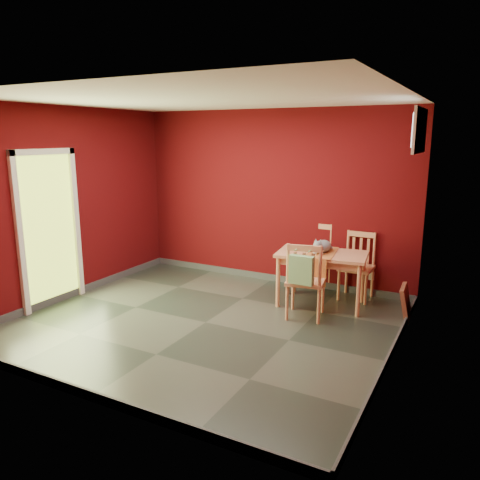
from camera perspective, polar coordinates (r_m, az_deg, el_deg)
The scene contains 13 objects.
ground at distance 5.98m, azimuth -4.20°, elevation -9.98°, with size 4.50×4.50×0.00m, color #2D342D.
room_shell at distance 5.96m, azimuth -4.21°, elevation -9.54°, with size 4.50×4.50×4.50m.
doorway at distance 6.82m, azimuth -22.32°, elevation 1.77°, with size 0.06×1.01×2.13m.
window at distance 5.71m, azimuth 21.03°, elevation 12.35°, with size 0.05×0.90×0.50m.
outlet_plate at distance 7.08m, azimuth 15.72°, elevation -4.25°, with size 0.08×0.01×0.12m, color silver.
dining_table at distance 6.47m, azimuth 9.94°, elevation -2.33°, with size 1.27×0.85×0.74m.
table_runner at distance 6.34m, azimuth 9.61°, elevation -2.28°, with size 0.45×0.78×0.37m.
chair_far_left at distance 7.12m, azimuth 9.01°, elevation -2.04°, with size 0.48×0.48×1.01m.
chair_far_right at distance 6.90m, azimuth 14.12°, elevation -2.98°, with size 0.45×0.45×0.95m.
chair_near at distance 6.01m, azimuth 7.97°, elevation -4.81°, with size 0.54×0.54×1.00m.
tote_bag at distance 5.74m, azimuth 7.50°, elevation -3.63°, with size 0.30×0.18×0.42m.
cat at distance 6.45m, azimuth 10.02°, elevation -0.49°, with size 0.24×0.45×0.23m, color slate, non-canonical shape.
picture_frame at distance 6.37m, azimuth 19.54°, elevation -7.20°, with size 0.17×0.44×0.43m.
Camera 1 is at (2.96, -4.67, 2.29)m, focal length 35.00 mm.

